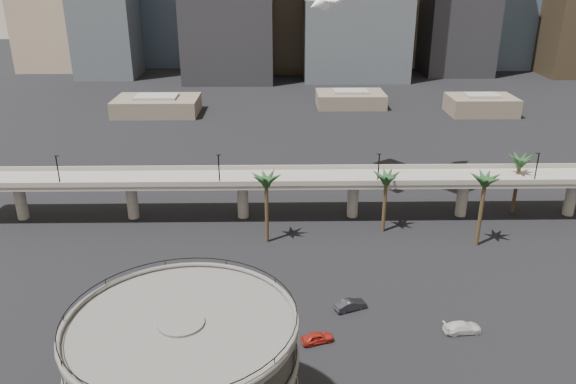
{
  "coord_description": "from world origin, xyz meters",
  "views": [
    {
      "loc": [
        -3.77,
        -48.11,
        47.18
      ],
      "look_at": [
        -2.45,
        28.0,
        16.28
      ],
      "focal_mm": 35.0,
      "sensor_mm": 36.0,
      "label": 1
    }
  ],
  "objects_px": {
    "parking_ramp": "(186,377)",
    "overpass": "(298,182)",
    "car_c": "(462,327)",
    "car_b": "(351,305)",
    "car_a": "(317,338)"
  },
  "relations": [
    {
      "from": "overpass",
      "to": "car_b",
      "type": "bearing_deg",
      "value": -78.66
    },
    {
      "from": "overpass",
      "to": "car_c",
      "type": "height_order",
      "value": "overpass"
    },
    {
      "from": "car_c",
      "to": "car_a",
      "type": "bearing_deg",
      "value": 88.75
    },
    {
      "from": "car_c",
      "to": "overpass",
      "type": "bearing_deg",
      "value": 22.18
    },
    {
      "from": "car_a",
      "to": "car_c",
      "type": "distance_m",
      "value": 20.28
    },
    {
      "from": "parking_ramp",
      "to": "overpass",
      "type": "bearing_deg",
      "value": 77.57
    },
    {
      "from": "parking_ramp",
      "to": "car_c",
      "type": "height_order",
      "value": "parking_ramp"
    },
    {
      "from": "car_a",
      "to": "car_c",
      "type": "bearing_deg",
      "value": -103.02
    },
    {
      "from": "overpass",
      "to": "car_a",
      "type": "xyz_separation_m",
      "value": [
        1.24,
        -40.82,
        -6.58
      ]
    },
    {
      "from": "parking_ramp",
      "to": "overpass",
      "type": "xyz_separation_m",
      "value": [
        13.0,
        59.0,
        -2.5
      ]
    },
    {
      "from": "car_a",
      "to": "car_c",
      "type": "xyz_separation_m",
      "value": [
        20.19,
        1.92,
        0.01
      ]
    },
    {
      "from": "parking_ramp",
      "to": "car_b",
      "type": "bearing_deg",
      "value": 52.77
    },
    {
      "from": "parking_ramp",
      "to": "car_c",
      "type": "xyz_separation_m",
      "value": [
        34.43,
        20.1,
        -9.07
      ]
    },
    {
      "from": "car_b",
      "to": "car_c",
      "type": "xyz_separation_m",
      "value": [
        14.78,
        -5.76,
        -0.03
      ]
    },
    {
      "from": "parking_ramp",
      "to": "car_b",
      "type": "height_order",
      "value": "parking_ramp"
    }
  ]
}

